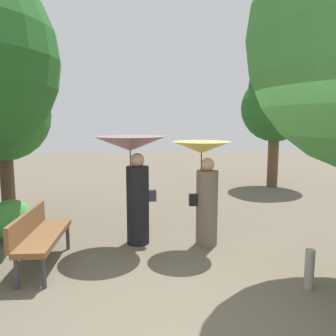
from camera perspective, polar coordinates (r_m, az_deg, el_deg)
The scene contains 8 objects.
ground_plane at distance 4.21m, azimuth 4.84°, elevation -22.66°, with size 40.00×40.00×0.00m, color brown.
person_left at distance 5.79m, azimuth -5.93°, elevation 0.37°, with size 1.24×1.24×1.89m.
person_right at distance 5.77m, azimuth 6.16°, elevation -1.58°, with size 0.98×0.98×1.80m.
park_bench at distance 5.37m, azimuth -21.03°, elevation -10.28°, with size 0.57×1.53×0.83m.
tree_near_left at distance 8.42m, azimuth -26.23°, elevation 9.35°, with size 2.06×2.06×3.71m.
tree_mid_right at distance 11.50m, azimuth 17.72°, elevation 10.67°, with size 2.16×2.16×4.10m.
bush_path_right at distance 6.76m, azimuth -24.97°, elevation -7.98°, with size 0.75×0.75×0.75m, color #428C3D.
path_marker_post at distance 4.85m, azimuth 22.82°, elevation -15.50°, with size 0.12×0.12×0.52m, color gray.
Camera 1 is at (-0.76, -3.54, 2.14)m, focal length 36.00 mm.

